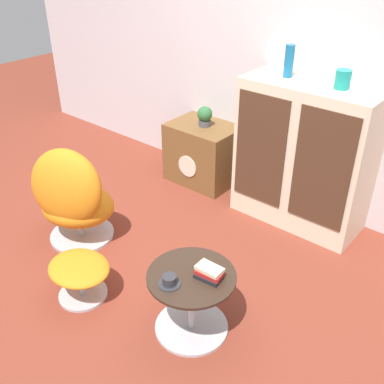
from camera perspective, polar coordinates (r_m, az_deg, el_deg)
The scene contains 12 objects.
ground_plane at distance 3.25m, azimuth -5.68°, elevation -11.14°, with size 12.00×12.00×0.00m, color brown.
wall_back at distance 3.84m, azimuth 11.67°, elevation 17.32°, with size 6.40×0.06×2.60m.
sideboard at distance 3.67m, azimuth 14.01°, elevation 4.51°, with size 1.04×0.49×1.17m.
tv_console at distance 4.29m, azimuth 1.42°, elevation 4.94°, with size 0.64×0.47×0.57m.
egg_chair at distance 3.50m, azimuth -14.93°, elevation -0.74°, with size 0.73×0.70×0.82m.
ottoman at distance 3.08m, azimuth -14.09°, elevation -9.79°, with size 0.44×0.37×0.28m.
coffee_table at distance 2.76m, azimuth -0.06°, elevation -13.59°, with size 0.52×0.52×0.43m.
vase_leftmost at distance 3.52m, azimuth 12.22°, elevation 15.94°, with size 0.07×0.07×0.24m.
vase_inner_left at distance 3.37m, azimuth 18.61°, elevation 13.41°, with size 0.11×0.11×0.13m.
potted_plant at distance 4.13m, azimuth 1.63°, elevation 9.64°, with size 0.14×0.14×0.18m.
teacup at distance 2.56m, azimuth -2.89°, elevation -11.21°, with size 0.13×0.13×0.06m.
book_stack at distance 2.59m, azimuth 2.21°, elevation -10.22°, with size 0.16×0.12×0.07m.
Camera 1 is at (1.77, -1.64, 2.17)m, focal length 42.00 mm.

